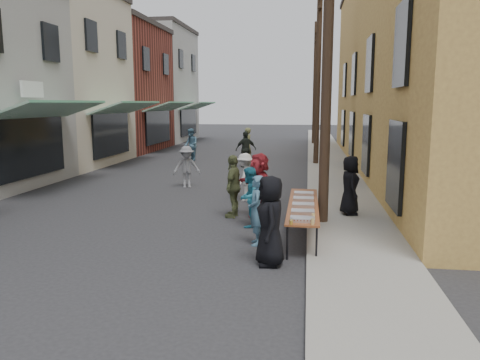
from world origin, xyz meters
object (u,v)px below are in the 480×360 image
(serving_table, at_px, (303,206))
(server, at_px, (350,185))
(utility_pole_far, at_px, (315,84))
(guest_front_c, at_px, (249,197))
(utility_pole_mid, at_px, (318,75))
(guest_front_a, at_px, (270,221))
(utility_pole_near, at_px, (328,46))
(catering_tray_sausage, at_px, (302,219))

(serving_table, height_order, server, server)
(utility_pole_far, bearing_deg, guest_front_c, -94.38)
(utility_pole_far, bearing_deg, serving_table, -91.15)
(utility_pole_mid, height_order, guest_front_a, utility_pole_mid)
(utility_pole_far, xyz_separation_m, server, (0.74, -23.11, -3.59))
(guest_front_c, bearing_deg, utility_pole_mid, -171.22)
(utility_pole_near, xyz_separation_m, utility_pole_mid, (0.00, 12.00, 0.00))
(serving_table, relative_size, server, 2.48)
(catering_tray_sausage, distance_m, guest_front_c, 2.59)
(utility_pole_near, xyz_separation_m, server, (0.74, 0.89, -3.59))
(utility_pole_near, bearing_deg, serving_table, -116.63)
(catering_tray_sausage, xyz_separation_m, guest_front_a, (-0.61, -0.58, 0.09))
(guest_front_c, relative_size, server, 0.95)
(utility_pole_near, distance_m, serving_table, 3.95)
(utility_pole_far, height_order, server, utility_pole_far)
(utility_pole_near, distance_m, utility_pole_far, 24.00)
(guest_front_c, distance_m, server, 2.94)
(guest_front_a, relative_size, guest_front_c, 1.15)
(catering_tray_sausage, relative_size, server, 0.31)
(guest_front_c, bearing_deg, server, 134.37)
(serving_table, relative_size, guest_front_a, 2.27)
(serving_table, relative_size, guest_front_c, 2.60)
(utility_pole_mid, bearing_deg, guest_front_c, -98.55)
(utility_pole_far, relative_size, catering_tray_sausage, 18.00)
(utility_pole_near, distance_m, guest_front_c, 4.20)
(catering_tray_sausage, height_order, guest_front_c, guest_front_c)
(server, bearing_deg, utility_pole_mid, -2.84)
(utility_pole_far, distance_m, guest_front_a, 27.49)
(catering_tray_sausage, relative_size, guest_front_c, 0.33)
(utility_pole_near, xyz_separation_m, serving_table, (-0.50, -1.00, -3.79))
(utility_pole_near, xyz_separation_m, guest_front_a, (-1.11, -3.23, -3.62))
(serving_table, xyz_separation_m, guest_front_c, (-1.37, 0.55, 0.06))
(serving_table, height_order, guest_front_c, guest_front_c)
(catering_tray_sausage, height_order, server, server)
(utility_pole_mid, bearing_deg, server, -86.19)
(utility_pole_mid, xyz_separation_m, utility_pole_far, (0.00, 12.00, 0.00))
(utility_pole_far, xyz_separation_m, catering_tray_sausage, (-0.50, -26.65, -3.71))
(utility_pole_near, height_order, server, utility_pole_near)
(utility_pole_mid, height_order, catering_tray_sausage, utility_pole_mid)
(utility_pole_mid, distance_m, utility_pole_far, 12.00)
(utility_pole_far, height_order, guest_front_c, utility_pole_far)
(utility_pole_near, relative_size, utility_pole_far, 1.00)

